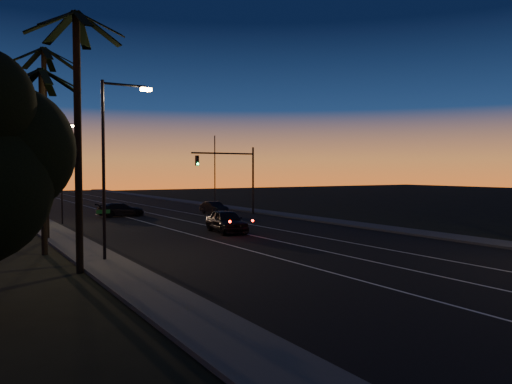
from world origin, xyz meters
TOP-DOWN VIEW (x-y plane):
  - road at (0.00, 30.00)m, footprint 20.00×170.00m
  - sidewalk_left at (-11.20, 30.00)m, footprint 2.40×170.00m
  - sidewalk_right at (11.20, 30.00)m, footprint 2.40×170.00m
  - lane_stripe_left at (-3.00, 30.00)m, footprint 0.12×160.00m
  - lane_stripe_mid at (0.50, 30.00)m, footprint 0.12×160.00m
  - lane_stripe_right at (4.00, 30.00)m, footprint 0.12×160.00m
  - palm_near at (-12.60, 18.00)m, footprint 4.25×4.16m
  - palm_mid at (-13.20, 24.00)m, footprint 4.25×4.16m
  - palm_far at (-12.20, 30.00)m, footprint 4.25×4.16m
  - streetlight_left_near at (-10.70, 20.00)m, footprint 2.55×0.26m
  - streetlight_left_far at (-10.69, 38.00)m, footprint 2.55×0.26m
  - street_sign at (-10.80, 21.00)m, footprint 0.70×0.06m
  - signal_mast at (7.14, 39.99)m, footprint 7.10×0.41m
  - signal_post at (-9.50, 39.98)m, footprint 0.28×0.37m
  - far_pole_left at (-11.00, 55.00)m, footprint 0.14×0.14m
  - far_pole_right at (11.00, 52.00)m, footprint 0.14×0.14m
  - lead_car at (-0.23, 27.49)m, footprint 2.59×5.67m
  - right_car at (5.89, 41.93)m, footprint 1.58×4.00m
  - cross_car at (-3.28, 44.19)m, footprint 4.73×2.06m

SIDE VIEW (x-z plane):
  - road at x=0.00m, z-range 0.00..0.01m
  - lane_stripe_left at x=-3.00m, z-range 0.01..0.02m
  - lane_stripe_mid at x=0.50m, z-range 0.01..0.02m
  - lane_stripe_right at x=4.00m, z-range 0.01..0.02m
  - sidewalk_left at x=-11.20m, z-range 0.00..0.16m
  - sidewalk_right at x=11.20m, z-range 0.00..0.16m
  - right_car at x=5.89m, z-range 0.01..1.31m
  - cross_car at x=-3.28m, z-range 0.01..1.37m
  - lead_car at x=-0.23m, z-range 0.01..1.69m
  - street_sign at x=-10.80m, z-range 0.36..2.96m
  - signal_post at x=-9.50m, z-range 0.79..4.99m
  - far_pole_left at x=-11.00m, z-range 0.00..9.00m
  - far_pole_right at x=11.00m, z-range 0.00..9.00m
  - signal_mast at x=7.14m, z-range 1.28..8.28m
  - streetlight_left_far at x=-10.69m, z-range 0.81..9.31m
  - streetlight_left_near at x=-10.70m, z-range 0.82..9.82m
  - palm_mid at x=-13.20m, z-range 1.24..11.27m
  - palm_near at x=-12.60m, z-range 1.31..12.84m
  - palm_far at x=-12.20m, z-range 1.35..13.88m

